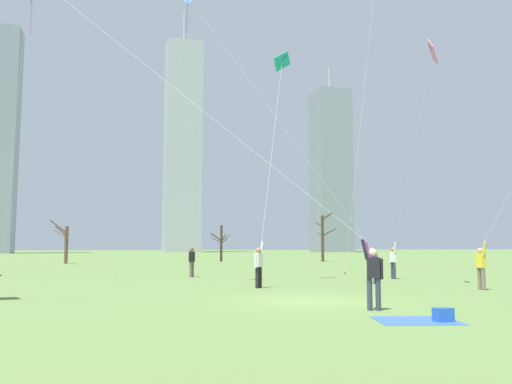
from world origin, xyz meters
name	(u,v)px	position (x,y,z in m)	size (l,w,h in m)	color
ground_plane	(311,302)	(0.00, 0.00, 0.00)	(400.00, 400.00, 0.00)	#5B7A3D
kite_flyer_far_back_pink	(399,230)	(8.06, 8.08, 2.48)	(1.54, 6.22, 10.51)	#33384C
kite_flyer_foreground_left_orange	(265,182)	(-2.08, -1.96, 3.37)	(14.89, 3.35, 13.63)	#33384C
kite_flyer_midfield_left_teal	(263,230)	(0.22, 5.77, 2.37)	(2.78, 3.33, 11.12)	black
kite_flyer_midfield_right_blue	(349,229)	(4.48, 6.42, 2.46)	(9.11, 1.24, 13.30)	#33384C
bystander_strolling_midfield	(192,260)	(-1.47, 13.52, 0.90)	(0.37, 0.41, 1.62)	#726656
distant_kite_low_near_trees_purple	(27,10)	(-10.29, 13.11, 13.82)	(1.67, 5.32, 15.33)	purple
picnic_spot	(432,317)	(1.02, -4.65, 0.09)	(2.10, 1.81, 0.31)	#3359B2
bare_tree_far_right_edge	(65,242)	(-9.69, 38.68, 2.07)	(1.68, 2.90, 4.14)	brown
bare_tree_leftmost	(323,236)	(16.88, 37.75, 2.79)	(2.09, 3.06, 5.25)	#423326
bare_tree_right_of_center	(221,242)	(6.30, 41.50, 2.10)	(2.70, 2.30, 3.96)	#423326
skyline_wide_slab	(331,171)	(54.58, 118.24, 22.73)	(9.60, 8.93, 52.45)	gray
skyline_tall_tower	(183,146)	(14.13, 127.02, 29.30)	(9.79, 7.32, 67.86)	#9EA3AD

